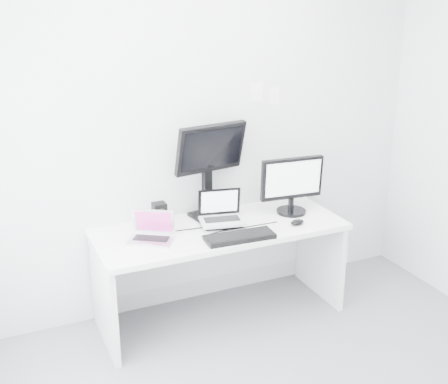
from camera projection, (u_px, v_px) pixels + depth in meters
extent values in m
plane|color=silver|center=(201.00, 132.00, 4.21)|extent=(3.60, 0.00, 3.60)
cube|color=white|center=(220.00, 272.00, 4.23)|extent=(1.80, 0.70, 0.73)
cube|color=#B0B0B5|center=(150.00, 227.00, 3.83)|extent=(0.36, 0.34, 0.22)
cube|color=black|center=(160.00, 215.00, 4.07)|extent=(0.10, 0.10, 0.18)
cube|color=silver|center=(222.00, 209.00, 4.09)|extent=(0.35, 0.30, 0.26)
cube|color=black|center=(209.00, 169.00, 4.20)|extent=(0.56, 0.28, 0.73)
cube|color=black|center=(292.00, 185.00, 4.30)|extent=(0.51, 0.26, 0.45)
cube|color=black|center=(240.00, 237.00, 3.90)|extent=(0.49, 0.20, 0.03)
ellipsoid|color=black|center=(297.00, 222.00, 4.14)|extent=(0.13, 0.09, 0.04)
cube|color=white|center=(256.00, 92.00, 4.28)|extent=(0.10, 0.00, 0.14)
cube|color=white|center=(274.00, 96.00, 4.36)|extent=(0.09, 0.00, 0.13)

